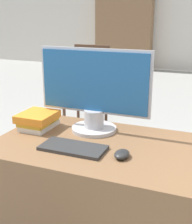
% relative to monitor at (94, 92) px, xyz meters
% --- Properties ---
extents(desk, '(1.20, 0.64, 0.72)m').
position_rel_monitor_xyz_m(desk, '(0.18, -0.16, -0.58)').
color(desk, brown).
rests_on(desk, ground_plane).
extents(monitor, '(0.61, 0.24, 0.44)m').
position_rel_monitor_xyz_m(monitor, '(0.00, 0.00, 0.00)').
color(monitor, '#B7B7BC').
rests_on(monitor, desk).
extents(keyboard, '(0.31, 0.15, 0.02)m').
position_rel_monitor_xyz_m(keyboard, '(0.00, -0.27, -0.21)').
color(keyboard, '#2D2D2D').
rests_on(keyboard, desk).
extents(mouse, '(0.07, 0.10, 0.03)m').
position_rel_monitor_xyz_m(mouse, '(0.24, -0.27, -0.20)').
color(mouse, '#262626').
rests_on(mouse, desk).
extents(book_stack, '(0.18, 0.22, 0.09)m').
position_rel_monitor_xyz_m(book_stack, '(-0.30, -0.08, -0.17)').
color(book_stack, silver).
rests_on(book_stack, desk).
extents(far_chair, '(0.44, 0.44, 0.98)m').
position_rel_monitor_xyz_m(far_chair, '(-0.84, 1.87, -0.41)').
color(far_chair, '#4C3323').
rests_on(far_chair, ground_plane).
extents(bookshelf_far, '(1.39, 0.32, 1.81)m').
position_rel_monitor_xyz_m(bookshelf_far, '(-1.72, 6.10, -0.04)').
color(bookshelf_far, '#846042').
rests_on(bookshelf_far, ground_plane).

